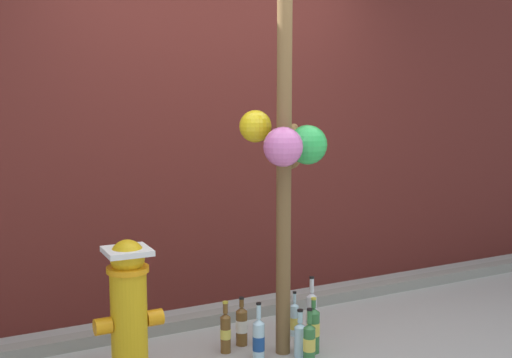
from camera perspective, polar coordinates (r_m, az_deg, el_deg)
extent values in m
cube|color=#561E19|center=(5.06, -4.29, 7.86)|extent=(10.00, 0.20, 3.28)
cube|color=gray|center=(4.88, -1.68, -11.24)|extent=(8.00, 0.12, 0.08)
cylinder|color=brown|center=(4.03, 2.37, 2.98)|extent=(0.09, 0.09, 2.59)
sphere|color=green|center=(4.05, 4.35, 2.89)|extent=(0.24, 0.24, 0.24)
sphere|color=#D66BB2|center=(3.87, 2.30, 2.72)|extent=(0.23, 0.23, 0.23)
sphere|color=yellow|center=(4.11, -0.05, 4.45)|extent=(0.20, 0.20, 0.20)
sphere|color=brown|center=(4.16, 2.72, 1.97)|extent=(0.17, 0.17, 0.17)
sphere|color=brown|center=(4.15, 2.74, 3.80)|extent=(0.12, 0.12, 0.12)
sphere|color=brown|center=(4.13, 2.26, 4.30)|extent=(0.05, 0.05, 0.05)
sphere|color=brown|center=(4.17, 3.22, 4.33)|extent=(0.05, 0.05, 0.05)
sphere|color=brown|center=(4.11, 3.11, 3.75)|extent=(0.04, 0.04, 0.04)
cylinder|color=gold|center=(3.90, -10.60, -12.14)|extent=(0.20, 0.20, 0.63)
cylinder|color=orange|center=(3.80, -10.73, -7.46)|extent=(0.23, 0.23, 0.03)
sphere|color=gold|center=(3.78, -10.76, -6.47)|extent=(0.19, 0.19, 0.19)
cylinder|color=orange|center=(3.85, -12.75, -11.97)|extent=(0.09, 0.09, 0.09)
cylinder|color=orange|center=(3.93, -8.53, -11.44)|extent=(0.09, 0.09, 0.09)
cube|color=white|center=(3.77, -10.77, -5.97)|extent=(0.25, 0.25, 0.03)
cylinder|color=#B2DBEA|center=(4.58, 3.24, -11.79)|extent=(0.06, 0.06, 0.20)
cone|color=#B2DBEA|center=(4.54, 3.25, -10.47)|extent=(0.06, 0.06, 0.02)
cylinder|color=#B2DBEA|center=(4.53, 3.26, -9.95)|extent=(0.02, 0.02, 0.06)
cylinder|color=#D8C64C|center=(4.58, 3.24, -11.99)|extent=(0.06, 0.06, 0.08)
cylinder|color=black|center=(4.51, 3.26, -9.50)|extent=(0.02, 0.02, 0.01)
cylinder|color=#337038|center=(4.16, 4.50, -13.76)|extent=(0.07, 0.07, 0.21)
cone|color=#337038|center=(4.12, 4.51, -12.20)|extent=(0.07, 0.07, 0.03)
cylinder|color=#337038|center=(4.10, 4.52, -11.48)|extent=(0.03, 0.03, 0.08)
cylinder|color=#D8C64C|center=(4.16, 4.50, -13.67)|extent=(0.07, 0.07, 0.08)
cylinder|color=black|center=(4.09, 4.53, -10.87)|extent=(0.03, 0.03, 0.01)
cylinder|color=silver|center=(4.55, 4.67, -11.43)|extent=(0.07, 0.07, 0.27)
cone|color=silver|center=(4.51, 4.69, -9.64)|extent=(0.07, 0.07, 0.03)
cylinder|color=silver|center=(4.49, 4.70, -8.90)|extent=(0.03, 0.03, 0.09)
cylinder|color=silver|center=(4.55, 4.67, -11.29)|extent=(0.07, 0.07, 0.07)
cylinder|color=black|center=(4.47, 4.71, -8.25)|extent=(0.03, 0.03, 0.01)
cylinder|color=#B2DBEA|center=(4.20, 0.22, -13.46)|extent=(0.07, 0.07, 0.22)
cone|color=#B2DBEA|center=(4.16, 0.23, -11.86)|extent=(0.07, 0.07, 0.03)
cylinder|color=#B2DBEA|center=(4.14, 0.23, -11.09)|extent=(0.03, 0.03, 0.09)
cylinder|color=#1E478C|center=(4.21, 0.22, -13.63)|extent=(0.07, 0.07, 0.09)
cylinder|color=black|center=(4.12, 0.23, -10.43)|extent=(0.03, 0.03, 0.01)
cylinder|color=#B2DBEA|center=(4.25, 3.71, -13.48)|extent=(0.07, 0.07, 0.19)
cone|color=#B2DBEA|center=(4.21, 3.73, -12.13)|extent=(0.07, 0.07, 0.03)
cylinder|color=#B2DBEA|center=(4.20, 3.73, -11.50)|extent=(0.03, 0.03, 0.07)
cylinder|color=black|center=(4.18, 3.74, -10.96)|extent=(0.04, 0.04, 0.01)
cylinder|color=#337038|center=(4.30, 4.84, -12.73)|extent=(0.08, 0.08, 0.26)
cone|color=#337038|center=(4.25, 4.86, -10.92)|extent=(0.08, 0.08, 0.03)
cylinder|color=#337038|center=(4.24, 4.86, -10.39)|extent=(0.03, 0.03, 0.05)
cylinder|color=#D8C64C|center=(4.29, 4.84, -12.44)|extent=(0.08, 0.08, 0.08)
cylinder|color=gold|center=(4.23, 4.87, -9.98)|extent=(0.03, 0.03, 0.01)
cylinder|color=brown|center=(4.41, -1.21, -12.43)|extent=(0.07, 0.07, 0.22)
cone|color=brown|center=(4.37, -1.22, -10.89)|extent=(0.07, 0.07, 0.03)
cylinder|color=brown|center=(4.35, -1.22, -10.38)|extent=(0.03, 0.03, 0.05)
cylinder|color=silver|center=(4.40, -1.21, -12.24)|extent=(0.08, 0.08, 0.08)
cylinder|color=black|center=(4.34, -1.22, -9.97)|extent=(0.03, 0.03, 0.01)
cylinder|color=brown|center=(4.29, -2.58, -12.95)|extent=(0.06, 0.06, 0.23)
cone|color=brown|center=(4.25, -2.59, -11.37)|extent=(0.06, 0.06, 0.03)
cylinder|color=brown|center=(4.24, -2.59, -10.80)|extent=(0.03, 0.03, 0.06)
cylinder|color=#D8C64C|center=(4.29, -2.58, -12.86)|extent=(0.07, 0.07, 0.06)
cylinder|color=gold|center=(4.22, -2.59, -10.32)|extent=(0.03, 0.03, 0.01)
cube|color=silver|center=(4.71, -8.70, -12.53)|extent=(0.11, 0.08, 0.01)
cube|color=silver|center=(5.03, 2.68, -11.09)|extent=(0.10, 0.10, 0.01)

